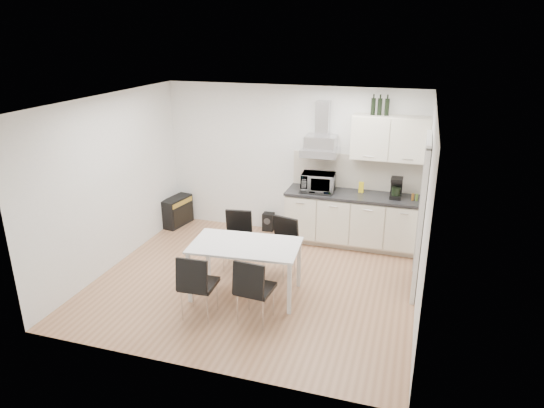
{
  "coord_description": "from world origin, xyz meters",
  "views": [
    {
      "loc": [
        2.09,
        -5.89,
        3.46
      ],
      "look_at": [
        0.16,
        0.35,
        1.1
      ],
      "focal_mm": 32.0,
      "sensor_mm": 36.0,
      "label": 1
    }
  ],
  "objects_px": {
    "dining_table": "(245,250)",
    "chair_near_right": "(255,289)",
    "guitar_amp": "(177,211)",
    "chair_far_left": "(237,241)",
    "kitchenette": "(356,198)",
    "chair_near_left": "(199,285)",
    "chair_far_right": "(279,249)",
    "floor_speaker": "(268,222)"
  },
  "relations": [
    {
      "from": "kitchenette",
      "to": "chair_near_right",
      "type": "height_order",
      "value": "kitchenette"
    },
    {
      "from": "chair_far_right",
      "to": "chair_near_right",
      "type": "xyz_separation_m",
      "value": [
        0.05,
        -1.2,
        0.0
      ]
    },
    {
      "from": "floor_speaker",
      "to": "chair_near_left",
      "type": "bearing_deg",
      "value": -91.51
    },
    {
      "from": "chair_far_right",
      "to": "chair_near_left",
      "type": "relative_size",
      "value": 1.0
    },
    {
      "from": "kitchenette",
      "to": "floor_speaker",
      "type": "bearing_deg",
      "value": 174.0
    },
    {
      "from": "chair_near_left",
      "to": "guitar_amp",
      "type": "bearing_deg",
      "value": 120.01
    },
    {
      "from": "kitchenette",
      "to": "floor_speaker",
      "type": "distance_m",
      "value": 1.72
    },
    {
      "from": "dining_table",
      "to": "chair_near_right",
      "type": "xyz_separation_m",
      "value": [
        0.34,
        -0.58,
        -0.23
      ]
    },
    {
      "from": "kitchenette",
      "to": "chair_near_left",
      "type": "distance_m",
      "value": 3.2
    },
    {
      "from": "chair_far_right",
      "to": "kitchenette",
      "type": "bearing_deg",
      "value": -107.46
    },
    {
      "from": "floor_speaker",
      "to": "chair_far_right",
      "type": "bearing_deg",
      "value": -69.06
    },
    {
      "from": "chair_far_left",
      "to": "chair_near_right",
      "type": "relative_size",
      "value": 1.0
    },
    {
      "from": "kitchenette",
      "to": "dining_table",
      "type": "relative_size",
      "value": 1.67
    },
    {
      "from": "kitchenette",
      "to": "dining_table",
      "type": "bearing_deg",
      "value": -119.62
    },
    {
      "from": "chair_far_left",
      "to": "floor_speaker",
      "type": "relative_size",
      "value": 2.69
    },
    {
      "from": "chair_near_right",
      "to": "dining_table",
      "type": "bearing_deg",
      "value": 125.07
    },
    {
      "from": "kitchenette",
      "to": "floor_speaker",
      "type": "relative_size",
      "value": 7.71
    },
    {
      "from": "kitchenette",
      "to": "chair_far_left",
      "type": "bearing_deg",
      "value": -138.66
    },
    {
      "from": "guitar_amp",
      "to": "chair_far_left",
      "type": "bearing_deg",
      "value": -27.53
    },
    {
      "from": "dining_table",
      "to": "floor_speaker",
      "type": "height_order",
      "value": "dining_table"
    },
    {
      "from": "chair_near_right",
      "to": "chair_near_left",
      "type": "bearing_deg",
      "value": -166.94
    },
    {
      "from": "chair_far_right",
      "to": "chair_near_left",
      "type": "height_order",
      "value": "same"
    },
    {
      "from": "kitchenette",
      "to": "guitar_amp",
      "type": "xyz_separation_m",
      "value": [
        -3.28,
        -0.08,
        -0.56
      ]
    },
    {
      "from": "guitar_amp",
      "to": "kitchenette",
      "type": "bearing_deg",
      "value": 11.58
    },
    {
      "from": "chair_far_left",
      "to": "chair_far_right",
      "type": "distance_m",
      "value": 0.69
    },
    {
      "from": "chair_near_left",
      "to": "kitchenette",
      "type": "bearing_deg",
      "value": 57.9
    },
    {
      "from": "dining_table",
      "to": "chair_far_right",
      "type": "height_order",
      "value": "chair_far_right"
    },
    {
      "from": "chair_far_left",
      "to": "chair_far_right",
      "type": "bearing_deg",
      "value": 165.98
    },
    {
      "from": "kitchenette",
      "to": "chair_near_left",
      "type": "xyz_separation_m",
      "value": [
        -1.56,
        -2.77,
        -0.39
      ]
    },
    {
      "from": "chair_far_left",
      "to": "kitchenette",
      "type": "bearing_deg",
      "value": -147.5
    },
    {
      "from": "dining_table",
      "to": "chair_near_right",
      "type": "relative_size",
      "value": 1.72
    },
    {
      "from": "chair_far_left",
      "to": "guitar_amp",
      "type": "relative_size",
      "value": 1.3
    },
    {
      "from": "chair_near_left",
      "to": "floor_speaker",
      "type": "relative_size",
      "value": 2.69
    },
    {
      "from": "chair_near_right",
      "to": "floor_speaker",
      "type": "distance_m",
      "value": 2.93
    },
    {
      "from": "guitar_amp",
      "to": "floor_speaker",
      "type": "bearing_deg",
      "value": 18.42
    },
    {
      "from": "dining_table",
      "to": "chair_far_left",
      "type": "relative_size",
      "value": 1.72
    },
    {
      "from": "kitchenette",
      "to": "chair_far_left",
      "type": "relative_size",
      "value": 2.86
    },
    {
      "from": "chair_far_left",
      "to": "guitar_amp",
      "type": "xyz_separation_m",
      "value": [
        -1.7,
        1.31,
        -0.17
      ]
    },
    {
      "from": "chair_far_right",
      "to": "guitar_amp",
      "type": "distance_m",
      "value": 2.76
    },
    {
      "from": "chair_far_left",
      "to": "chair_far_right",
      "type": "xyz_separation_m",
      "value": [
        0.69,
        -0.06,
        0.0
      ]
    },
    {
      "from": "floor_speaker",
      "to": "chair_far_left",
      "type": "bearing_deg",
      "value": -92.18
    },
    {
      "from": "chair_near_right",
      "to": "guitar_amp",
      "type": "height_order",
      "value": "chair_near_right"
    }
  ]
}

